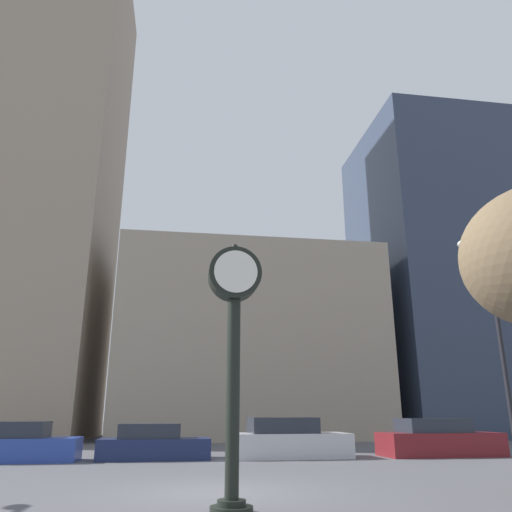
% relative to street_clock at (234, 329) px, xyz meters
% --- Properties ---
extents(ground_plane, '(200.00, 200.00, 0.00)m').
position_rel_street_clock_xyz_m(ground_plane, '(-0.08, 2.38, -3.14)').
color(ground_plane, '#515156').
extents(building_tall_tower, '(13.65, 12.00, 37.37)m').
position_rel_street_clock_xyz_m(building_tall_tower, '(-13.46, 26.38, 15.55)').
color(building_tall_tower, gray).
rests_on(building_tall_tower, ground_plane).
extents(building_storefront_row, '(17.30, 12.00, 12.43)m').
position_rel_street_clock_xyz_m(building_storefront_row, '(3.68, 26.38, 3.08)').
color(building_storefront_row, gray).
rests_on(building_storefront_row, ground_plane).
extents(building_glass_modern, '(11.55, 12.00, 24.24)m').
position_rel_street_clock_xyz_m(building_glass_modern, '(19.43, 26.38, 8.98)').
color(building_glass_modern, '#2D384C').
rests_on(building_glass_modern, ground_plane).
extents(street_clock, '(1.01, 0.74, 4.82)m').
position_rel_street_clock_xyz_m(street_clock, '(0.00, 0.00, 0.00)').
color(street_clock, black).
rests_on(street_clock, ground_plane).
extents(car_blue, '(4.16, 1.78, 1.34)m').
position_rel_street_clock_xyz_m(car_blue, '(-6.50, 10.35, -2.57)').
color(car_blue, '#28429E').
rests_on(car_blue, ground_plane).
extents(car_navy, '(4.06, 1.94, 1.25)m').
position_rel_street_clock_xyz_m(car_navy, '(-1.81, 10.63, -2.61)').
color(car_navy, '#19234C').
rests_on(car_navy, ground_plane).
extents(car_silver, '(4.65, 2.09, 1.46)m').
position_rel_street_clock_xyz_m(car_silver, '(3.20, 10.53, -2.52)').
color(car_silver, '#BCBCC1').
rests_on(car_silver, ground_plane).
extents(car_maroon, '(4.72, 1.99, 1.42)m').
position_rel_street_clock_xyz_m(car_maroon, '(9.28, 10.37, -2.53)').
color(car_maroon, maroon).
rests_on(car_maroon, ground_plane).
extents(street_lamp_right, '(0.36, 1.57, 7.31)m').
position_rel_street_clock_xyz_m(street_lamp_right, '(8.36, 4.57, 1.63)').
color(street_lamp_right, black).
rests_on(street_lamp_right, ground_plane).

